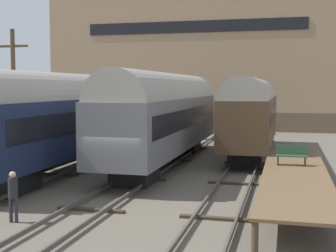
# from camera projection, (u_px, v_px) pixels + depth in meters

# --- Properties ---
(ground_plane) EXTENTS (200.00, 200.00, 0.00)m
(ground_plane) POSITION_uv_depth(u_px,v_px,m) (119.00, 193.00, 20.06)
(ground_plane) COLOR #60594C
(track_left) EXTENTS (2.60, 60.00, 0.26)m
(track_left) POSITION_uv_depth(u_px,v_px,m) (22.00, 184.00, 21.19)
(track_left) COLOR #4C4742
(track_left) RESTS_ON ground
(track_middle) EXTENTS (2.60, 60.00, 0.26)m
(track_middle) POSITION_uv_depth(u_px,v_px,m) (119.00, 190.00, 20.04)
(track_middle) COLOR #4C4742
(track_middle) RESTS_ON ground
(track_right) EXTENTS (2.60, 60.00, 0.26)m
(track_right) POSITION_uv_depth(u_px,v_px,m) (228.00, 196.00, 18.90)
(track_right) COLOR #4C4742
(track_right) RESTS_ON ground
(train_car_brown) EXTENTS (2.86, 15.30, 5.15)m
(train_car_brown) POSITION_uv_depth(u_px,v_px,m) (252.00, 111.00, 31.36)
(train_car_brown) COLOR black
(train_car_brown) RESTS_ON ground
(train_car_grey) EXTENTS (3.11, 17.47, 5.37)m
(train_car_grey) POSITION_uv_depth(u_px,v_px,m) (165.00, 113.00, 27.36)
(train_car_grey) COLOR black
(train_car_grey) RESTS_ON ground
(train_car_navy) EXTENTS (2.93, 17.13, 5.28)m
(train_car_navy) POSITION_uv_depth(u_px,v_px,m) (67.00, 115.00, 25.32)
(train_car_navy) COLOR black
(train_car_navy) RESTS_ON ground
(station_platform) EXTENTS (2.65, 14.74, 1.00)m
(station_platform) POSITION_uv_depth(u_px,v_px,m) (295.00, 174.00, 19.42)
(station_platform) COLOR brown
(station_platform) RESTS_ON ground
(bench) EXTENTS (1.40, 0.40, 0.91)m
(bench) POSITION_uv_depth(u_px,v_px,m) (292.00, 154.00, 21.20)
(bench) COLOR #2D4C33
(bench) RESTS_ON station_platform
(person_worker) EXTENTS (0.32, 0.32, 1.74)m
(person_worker) POSITION_uv_depth(u_px,v_px,m) (13.00, 192.00, 15.63)
(person_worker) COLOR #282833
(person_worker) RESTS_ON ground
(utility_pole) EXTENTS (1.80, 0.24, 7.67)m
(utility_pole) POSITION_uv_depth(u_px,v_px,m) (14.00, 97.00, 25.56)
(utility_pole) COLOR #473828
(utility_pole) RESTS_ON ground
(warehouse_building) EXTENTS (32.66, 10.23, 19.53)m
(warehouse_building) POSITION_uv_depth(u_px,v_px,m) (202.00, 41.00, 53.17)
(warehouse_building) COLOR brown
(warehouse_building) RESTS_ON ground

